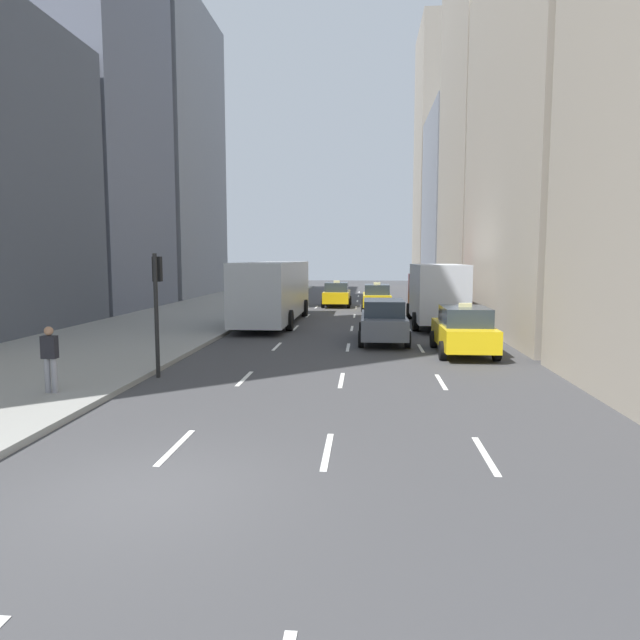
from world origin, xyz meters
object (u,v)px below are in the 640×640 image
city_bus (274,290)px  traffic_light_pole (157,295)px  taxi_third (337,294)px  taxi_lead (377,297)px  box_truck (435,293)px  sedan_black_near (383,321)px  pedestrian_mid_block (50,356)px  taxi_second (464,330)px

city_bus → traffic_light_pole: traffic_light_pole is taller
taxi_third → traffic_light_pole: traffic_light_pole is taller
taxi_lead → traffic_light_pole: 22.94m
box_truck → traffic_light_pole: bearing=-125.5°
taxi_third → box_truck: 12.67m
taxi_third → traffic_light_pole: size_ratio=1.22×
city_bus → box_truck: bearing=-4.3°
taxi_third → sedan_black_near: 17.56m
box_truck → pedestrian_mid_block: (-11.27, -16.15, -0.64)m
taxi_lead → taxi_third: size_ratio=1.00×
taxi_lead → taxi_third: 4.01m
city_bus → traffic_light_pole: 14.10m
taxi_lead → sedan_black_near: (0.00, -14.47, 0.02)m
taxi_third → city_bus: 11.10m
taxi_third → taxi_second: bearing=-74.4°
city_bus → pedestrian_mid_block: size_ratio=7.04×
sedan_black_near → taxi_third: bearing=99.2°
taxi_lead → sedan_black_near: taxi_lead is taller
sedan_black_near → pedestrian_mid_block: pedestrian_mid_block is taller
taxi_second → sedan_black_near: 3.87m
taxi_lead → traffic_light_pole: size_ratio=1.22×
taxi_second → taxi_third: size_ratio=1.00×
taxi_lead → box_truck: (2.80, -8.46, 0.83)m
taxi_third → traffic_light_pole: (-3.95, -24.74, 1.53)m
taxi_third → sedan_black_near: bearing=-80.8°
taxi_lead → box_truck: box_truck is taller
pedestrian_mid_block → taxi_third: bearing=78.3°
taxi_lead → pedestrian_mid_block: bearing=-109.0°
city_bus → pedestrian_mid_block: city_bus is taller
pedestrian_mid_block → traffic_light_pole: size_ratio=0.46×
pedestrian_mid_block → traffic_light_pole: (1.72, 2.75, 1.34)m
box_truck → city_bus: bearing=175.7°
taxi_lead → pedestrian_mid_block: (-8.47, -24.61, 0.19)m
sedan_black_near → pedestrian_mid_block: bearing=-129.9°
taxi_second → traffic_light_pole: (-9.55, -4.72, 1.53)m
taxi_lead → traffic_light_pole: (-6.75, -21.87, 1.53)m
taxi_lead → city_bus: city_bus is taller
box_truck → traffic_light_pole: 16.47m
taxi_third → pedestrian_mid_block: size_ratio=2.67×
taxi_second → pedestrian_mid_block: (-11.27, -7.47, 0.19)m
sedan_black_near → pedestrian_mid_block: size_ratio=2.90×
taxi_third → pedestrian_mid_block: taxi_third is taller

